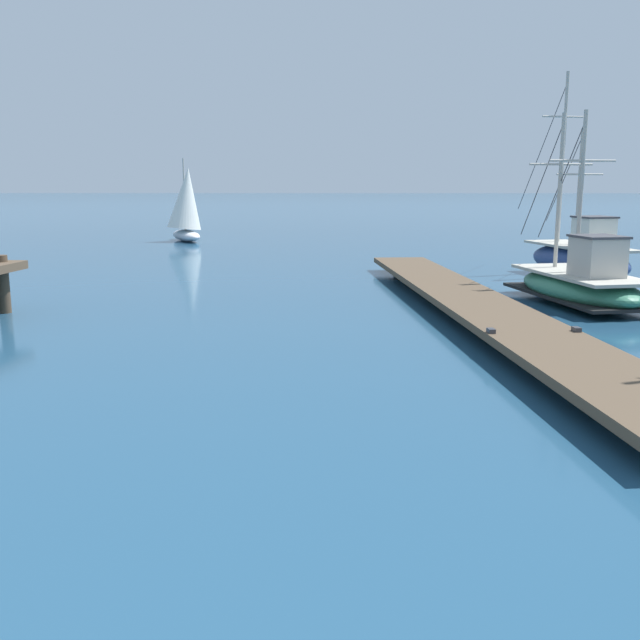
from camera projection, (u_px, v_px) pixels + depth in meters
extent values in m
cube|color=brown|center=(474.00, 302.00, 16.84)|extent=(3.57, 18.97, 0.16)
cylinder|color=#4C3D2D|center=(553.00, 361.00, 12.26)|extent=(0.36, 0.36, 0.29)
cylinder|color=#4C3D2D|center=(473.00, 312.00, 16.88)|extent=(0.36, 0.36, 0.29)
cylinder|color=#4C3D2D|center=(428.00, 284.00, 21.50)|extent=(0.36, 0.36, 0.29)
cylinder|color=#4C3D2D|center=(398.00, 266.00, 26.12)|extent=(0.36, 0.36, 0.29)
cube|color=#333338|center=(491.00, 331.00, 13.06)|extent=(0.14, 0.21, 0.08)
cube|color=#333338|center=(576.00, 329.00, 13.19)|extent=(0.14, 0.21, 0.08)
ellipsoid|color=#337556|center=(579.00, 288.00, 18.75)|extent=(2.93, 5.18, 0.82)
cube|color=#B2AD9E|center=(580.00, 274.00, 18.68)|extent=(2.60, 4.65, 0.08)
cube|color=black|center=(579.00, 295.00, 18.79)|extent=(2.93, 5.08, 0.08)
cube|color=#B7B2A8|center=(597.00, 257.00, 17.88)|extent=(1.19, 1.29, 0.96)
cube|color=#3D3D42|center=(599.00, 237.00, 17.78)|extent=(1.29, 1.40, 0.06)
cylinder|color=#B2ADA3|center=(581.00, 192.00, 18.52)|extent=(0.11, 0.11, 4.11)
cylinder|color=#B2ADA3|center=(583.00, 161.00, 18.37)|extent=(1.80, 0.41, 0.06)
cylinder|color=#333338|center=(560.00, 184.00, 19.55)|extent=(0.44, 2.10, 3.04)
cylinder|color=#B2ADA3|center=(560.00, 191.00, 19.58)|extent=(0.11, 0.11, 4.13)
cylinder|color=#B2ADA3|center=(561.00, 164.00, 19.44)|extent=(1.80, 0.41, 0.06)
cylinder|color=#333338|center=(540.00, 183.00, 20.62)|extent=(0.44, 2.12, 3.06)
ellipsoid|color=navy|center=(578.00, 261.00, 23.89)|extent=(2.94, 5.27, 1.09)
cube|color=#B2AD9E|center=(579.00, 246.00, 23.80)|extent=(2.61, 4.73, 0.08)
cube|color=silver|center=(594.00, 233.00, 22.99)|extent=(1.20, 1.23, 0.92)
cube|color=#3D3D42|center=(595.00, 217.00, 22.89)|extent=(1.29, 1.33, 0.06)
cylinder|color=#B2ADA3|center=(579.00, 187.00, 23.67)|extent=(0.11, 0.11, 3.75)
cylinder|color=#B2ADA3|center=(580.00, 174.00, 23.60)|extent=(1.65, 0.44, 0.06)
cylinder|color=#333338|center=(563.00, 181.00, 24.61)|extent=(0.47, 1.91, 2.78)
cylinder|color=#B2ADA3|center=(563.00, 158.00, 24.57)|extent=(0.11, 0.11, 5.68)
cylinder|color=#B2ADA3|center=(565.00, 117.00, 24.31)|extent=(1.65, 0.44, 0.06)
cylinder|color=#333338|center=(541.00, 151.00, 25.98)|extent=(0.69, 2.88, 4.20)
cylinder|color=#4C3D2D|center=(3.00, 284.00, 17.44)|extent=(0.28, 0.28, 1.41)
ellipsoid|color=silver|center=(186.00, 235.00, 38.65)|extent=(2.59, 3.68, 0.60)
cylinder|color=#B2ADA3|center=(184.00, 194.00, 38.33)|extent=(0.08, 0.08, 3.75)
cone|color=silver|center=(186.00, 198.00, 38.05)|extent=(2.68, 2.54, 3.36)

